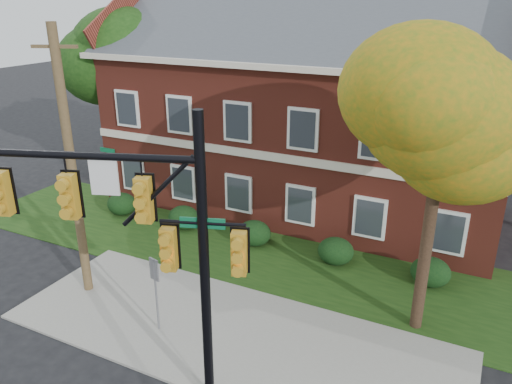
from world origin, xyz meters
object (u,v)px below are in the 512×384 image
at_px(hedge_far_left, 122,204).
at_px(tree_near_right, 453,118).
at_px(tree_left_rear, 122,58).
at_px(tree_far_rear, 380,12).
at_px(hedge_left, 184,218).
at_px(hedge_right, 336,251).
at_px(traffic_signal, 144,233).
at_px(hedge_center, 254,233).
at_px(apartment_building, 304,103).
at_px(hedge_far_right, 430,272).
at_px(sign_post, 155,283).
at_px(utility_pole, 72,168).

xyz_separation_m(hedge_far_left, tree_near_right, (14.22, -2.83, 6.14)).
height_order(tree_left_rear, tree_far_rear, tree_far_rear).
bearing_deg(hedge_left, tree_left_rear, 146.41).
xyz_separation_m(hedge_right, traffic_signal, (-1.92, -8.65, 4.14)).
xyz_separation_m(hedge_far_left, hedge_left, (3.50, 0.00, 0.00)).
distance_m(hedge_center, tree_far_rear, 15.57).
xyz_separation_m(hedge_center, tree_left_rear, (-9.73, 4.14, 6.16)).
distance_m(hedge_far_left, traffic_signal, 12.86).
xyz_separation_m(apartment_building, tree_left_rear, (-9.73, -1.12, 1.69)).
bearing_deg(hedge_far_right, hedge_center, 180.00).
xyz_separation_m(hedge_center, sign_post, (-0.05, -6.46, 1.18)).
distance_m(apartment_building, hedge_center, 6.89).
height_order(apartment_building, hedge_far_left, apartment_building).
bearing_deg(tree_far_rear, hedge_left, -110.29).
distance_m(hedge_far_right, traffic_signal, 11.01).
height_order(hedge_left, utility_pole, utility_pole).
distance_m(tree_left_rear, sign_post, 15.19).
distance_m(hedge_far_left, utility_pole, 7.74).
height_order(traffic_signal, utility_pole, utility_pole).
distance_m(hedge_center, hedge_far_right, 7.00).
bearing_deg(tree_near_right, hedge_left, 165.19).
height_order(tree_near_right, traffic_signal, tree_near_right).
xyz_separation_m(tree_left_rear, traffic_signal, (11.31, -12.79, -2.02)).
xyz_separation_m(hedge_far_right, sign_post, (-7.05, -6.46, 1.18)).
bearing_deg(tree_left_rear, hedge_far_right, -13.89).
distance_m(apartment_building, traffic_signal, 13.99).
xyz_separation_m(hedge_right, utility_pole, (-7.15, -5.70, 4.02)).
height_order(hedge_far_right, tree_far_rear, tree_far_rear).
height_order(hedge_far_left, tree_left_rear, tree_left_rear).
bearing_deg(tree_near_right, hedge_far_right, 94.52).
bearing_deg(apartment_building, tree_left_rear, -173.46).
bearing_deg(hedge_left, apartment_building, 56.33).
distance_m(hedge_center, hedge_right, 3.50).
xyz_separation_m(hedge_left, hedge_center, (3.50, 0.00, 0.00)).
distance_m(hedge_far_left, hedge_far_right, 14.00).
bearing_deg(hedge_center, tree_far_rear, 84.15).
relative_size(hedge_center, utility_pole, 0.16).
bearing_deg(hedge_center, apartment_building, 90.00).
xyz_separation_m(hedge_far_left, traffic_signal, (8.58, -8.65, 4.14)).
distance_m(tree_near_right, sign_post, 9.52).
bearing_deg(hedge_far_left, tree_near_right, -11.27).
height_order(tree_near_right, utility_pole, utility_pole).
bearing_deg(hedge_far_right, tree_far_rear, 113.37).
bearing_deg(traffic_signal, utility_pole, 131.23).
bearing_deg(hedge_left, hedge_center, 0.00).
bearing_deg(sign_post, hedge_far_right, 55.91).
bearing_deg(hedge_left, tree_near_right, -14.81).
bearing_deg(hedge_far_left, sign_post, -42.89).
distance_m(hedge_left, hedge_center, 3.50).
xyz_separation_m(hedge_far_right, tree_far_rear, (-5.66, 13.09, 8.32)).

